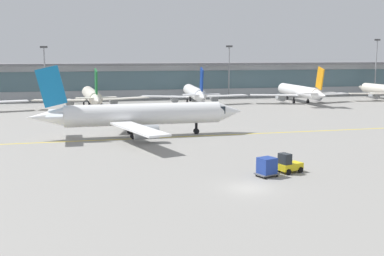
# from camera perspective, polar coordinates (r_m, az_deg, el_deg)

# --- Properties ---
(ground_plane) EXTENTS (400.00, 400.00, 0.00)m
(ground_plane) POSITION_cam_1_polar(r_m,az_deg,el_deg) (45.12, 6.75, -7.10)
(ground_plane) COLOR gray
(taxiway_centreline_stripe) EXTENTS (109.98, 2.90, 0.01)m
(taxiway_centreline_stripe) POSITION_cam_1_polar(r_m,az_deg,el_deg) (70.74, -5.50, -1.21)
(taxiway_centreline_stripe) COLOR yellow
(taxiway_centreline_stripe) RESTS_ON ground_plane
(terminal_concourse) EXTENTS (199.29, 11.00, 9.60)m
(terminal_concourse) POSITION_cam_1_polar(r_m,az_deg,el_deg) (134.84, -6.34, 5.70)
(terminal_concourse) COLOR #B2B7BC
(terminal_concourse) RESTS_ON ground_plane
(gate_airplane_2) EXTENTS (25.99, 28.03, 9.28)m
(gate_airplane_2) POSITION_cam_1_polar(r_m,az_deg,el_deg) (110.87, -11.81, 3.76)
(gate_airplane_2) COLOR silver
(gate_airplane_2) RESTS_ON ground_plane
(gate_airplane_3) EXTENTS (25.99, 28.03, 9.28)m
(gate_airplane_3) POSITION_cam_1_polar(r_m,az_deg,el_deg) (116.41, 0.27, 4.19)
(gate_airplane_3) COLOR white
(gate_airplane_3) RESTS_ON ground_plane
(gate_airplane_4) EXTENTS (26.06, 27.95, 9.28)m
(gate_airplane_4) POSITION_cam_1_polar(r_m,az_deg,el_deg) (123.44, 12.57, 4.25)
(gate_airplane_4) COLOR white
(gate_airplane_4) RESTS_ON ground_plane
(taxiing_regional_jet) EXTENTS (32.22, 30.01, 10.69)m
(taxiing_regional_jet) POSITION_cam_1_polar(r_m,az_deg,el_deg) (72.16, -6.06, 1.55)
(taxiing_regional_jet) COLOR white
(taxiing_regional_jet) RESTS_ON ground_plane
(baggage_tug) EXTENTS (2.92, 2.31, 2.10)m
(baggage_tug) POSITION_cam_1_polar(r_m,az_deg,el_deg) (51.27, 11.36, -4.23)
(baggage_tug) COLOR yellow
(baggage_tug) RESTS_ON ground_plane
(cargo_dolly_lead) EXTENTS (2.52, 2.22, 1.94)m
(cargo_dolly_lead) POSITION_cam_1_polar(r_m,az_deg,el_deg) (49.28, 8.87, -4.51)
(cargo_dolly_lead) COLOR #595B60
(cargo_dolly_lead) RESTS_ON ground_plane
(apron_light_mast_1) EXTENTS (1.80, 0.36, 14.01)m
(apron_light_mast_1) POSITION_cam_1_polar(r_m,az_deg,el_deg) (125.68, -17.05, 6.39)
(apron_light_mast_1) COLOR gray
(apron_light_mast_1) RESTS_ON ground_plane
(apron_light_mast_2) EXTENTS (1.80, 0.36, 14.33)m
(apron_light_mast_2) POSITION_cam_1_polar(r_m,az_deg,el_deg) (132.98, 4.41, 6.95)
(apron_light_mast_2) COLOR gray
(apron_light_mast_2) RESTS_ON ground_plane
(apron_light_mast_3) EXTENTS (1.80, 0.36, 16.30)m
(apron_light_mast_3) POSITION_cam_1_polar(r_m,az_deg,el_deg) (151.13, 20.97, 7.00)
(apron_light_mast_3) COLOR gray
(apron_light_mast_3) RESTS_ON ground_plane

